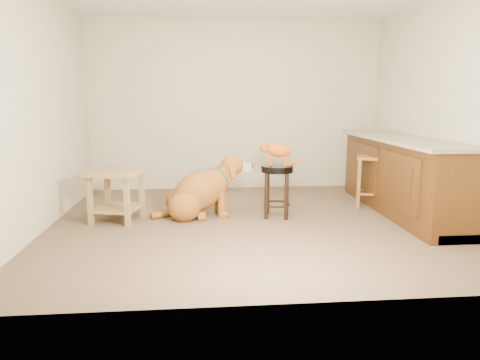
{
  "coord_description": "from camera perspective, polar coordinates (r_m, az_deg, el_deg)",
  "views": [
    {
      "loc": [
        -0.54,
        -4.71,
        1.4
      ],
      "look_at": [
        -0.09,
        0.28,
        0.45
      ],
      "focal_mm": 32.0,
      "sensor_mm": 36.0,
      "label": 1
    }
  ],
  "objects": [
    {
      "name": "wood_stool",
      "position": [
        5.82,
        17.01,
        -0.11
      ],
      "size": [
        0.47,
        0.47,
        0.68
      ],
      "rotation": [
        0.0,
        0.0,
        -0.35
      ],
      "color": "brown",
      "rests_on": "ground"
    },
    {
      "name": "side_table",
      "position": [
        5.15,
        -16.15,
        -1.02
      ],
      "size": [
        0.69,
        0.69,
        0.59
      ],
      "rotation": [
        0.0,
        0.0,
        -0.24
      ],
      "color": "olive",
      "rests_on": "ground"
    },
    {
      "name": "room_shell",
      "position": [
        4.75,
        1.42,
        14.06
      ],
      "size": [
        4.54,
        4.04,
        2.62
      ],
      "color": "#BAB396",
      "rests_on": "ground"
    },
    {
      "name": "floor",
      "position": [
        4.95,
        1.33,
        -5.71
      ],
      "size": [
        4.5,
        4.0,
        0.01
      ],
      "primitive_type": "cube",
      "color": "brown",
      "rests_on": "ground"
    },
    {
      "name": "cabinet_run",
      "position": [
        5.68,
        20.89,
        0.28
      ],
      "size": [
        0.7,
        2.56,
        0.94
      ],
      "color": "#49280D",
      "rests_on": "ground"
    },
    {
      "name": "padded_stool",
      "position": [
        5.11,
        4.95,
        -0.08
      ],
      "size": [
        0.38,
        0.38,
        0.63
      ],
      "rotation": [
        0.0,
        0.0,
        -0.21
      ],
      "color": "black",
      "rests_on": "ground"
    },
    {
      "name": "tabby_kitten",
      "position": [
        5.05,
        4.88,
        3.91
      ],
      "size": [
        0.52,
        0.21,
        0.32
      ],
      "rotation": [
        0.0,
        0.0,
        -0.21
      ],
      "color": "#A24110",
      "rests_on": "padded_stool"
    },
    {
      "name": "golden_retriever",
      "position": [
        5.16,
        -5.39,
        -1.66
      ],
      "size": [
        1.25,
        0.66,
        0.8
      ],
      "rotation": [
        0.0,
        0.0,
        0.15
      ],
      "color": "brown",
      "rests_on": "ground"
    }
  ]
}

